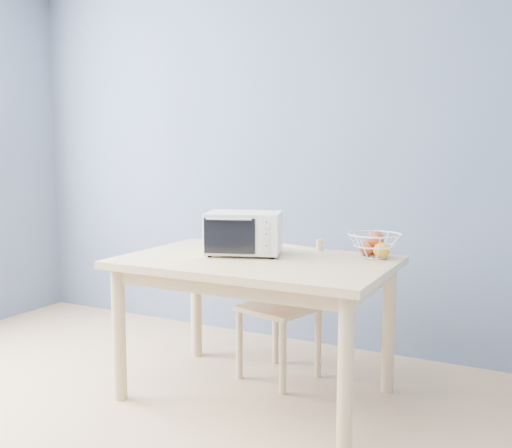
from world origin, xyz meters
The scene contains 4 objects.
dining_table centered at (0.44, 1.29, 0.65)m, with size 1.40×0.90×0.75m.
toaster_oven centered at (0.31, 1.35, 0.87)m, with size 0.46×0.40×0.24m.
fruit_basket centered at (0.99, 1.59, 0.82)m, with size 0.35×0.35×0.14m.
dining_chair centered at (0.45, 1.60, 0.40)m, with size 0.46×0.46×0.81m.
Camera 1 is at (1.78, -1.34, 1.29)m, focal length 40.00 mm.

